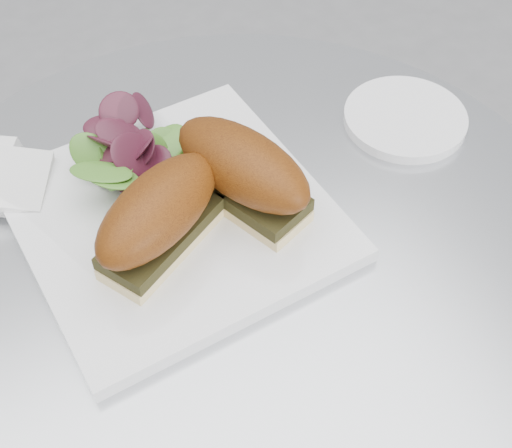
% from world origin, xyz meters
% --- Properties ---
extents(table, '(0.70, 0.70, 0.73)m').
position_xyz_m(table, '(0.00, 0.00, 0.49)').
color(table, silver).
rests_on(table, ground).
extents(plate, '(0.30, 0.30, 0.02)m').
position_xyz_m(plate, '(-0.04, 0.06, 0.74)').
color(plate, white).
rests_on(plate, table).
extents(sandwich_left, '(0.16, 0.13, 0.08)m').
position_xyz_m(sandwich_left, '(-0.06, 0.02, 0.79)').
color(sandwich_left, beige).
rests_on(sandwich_left, plate).
extents(sandwich_right, '(0.12, 0.17, 0.08)m').
position_xyz_m(sandwich_right, '(0.03, 0.04, 0.79)').
color(sandwich_right, beige).
rests_on(sandwich_right, plate).
extents(salad, '(0.12, 0.12, 0.05)m').
position_xyz_m(salad, '(-0.06, 0.14, 0.77)').
color(salad, '#5E9731').
rests_on(salad, plate).
extents(saucer, '(0.14, 0.14, 0.01)m').
position_xyz_m(saucer, '(0.24, 0.08, 0.74)').
color(saucer, white).
rests_on(saucer, table).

